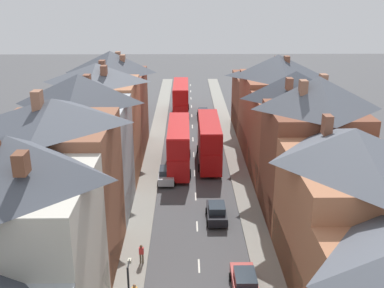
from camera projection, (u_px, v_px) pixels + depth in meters
name	position (u px, v px, depth m)	size (l,w,h in m)	color
pavement_left	(151.00, 166.00, 53.23)	(2.20, 104.00, 0.14)	gray
pavement_right	(237.00, 166.00, 53.36)	(2.20, 104.00, 0.14)	gray
centre_line_dashes	(195.00, 173.00, 51.43)	(0.14, 97.80, 0.01)	silver
terrace_row_left	(63.00, 186.00, 33.54)	(8.00, 61.14, 13.74)	brown
terrace_row_right	(317.00, 169.00, 38.14)	(8.00, 68.71, 13.21)	brown
double_decker_bus_lead	(179.00, 145.00, 52.17)	(2.74, 10.80, 5.30)	red
double_decker_bus_mid_street	(181.00, 98.00, 73.61)	(2.74, 10.80, 5.30)	red
double_decker_bus_far_approaching	(209.00, 140.00, 53.66)	(2.74, 10.80, 5.30)	#B70F0F
car_near_blue	(167.00, 175.00, 48.90)	(1.90, 4.01, 1.70)	#B7BABF
car_near_silver	(245.00, 282.00, 31.26)	(1.90, 4.18, 1.61)	maroon
car_parked_left_a	(217.00, 212.00, 40.86)	(1.90, 3.91, 1.70)	black
car_mid_black	(203.00, 113.00, 72.42)	(1.90, 4.39, 1.60)	black
car_parked_left_b	(205.00, 130.00, 64.18)	(1.90, 4.37, 1.57)	navy
pedestrian_far_left	(141.00, 253.00, 34.27)	(0.36, 0.22, 1.61)	brown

